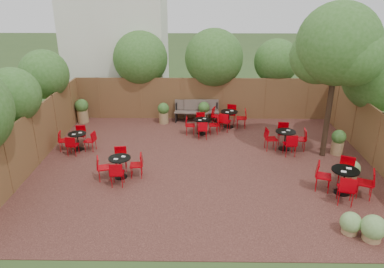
{
  "coord_description": "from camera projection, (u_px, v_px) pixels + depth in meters",
  "views": [
    {
      "loc": [
        -0.29,
        -11.8,
        5.97
      ],
      "look_at": [
        -0.47,
        0.5,
        1.0
      ],
      "focal_mm": 34.27,
      "sensor_mm": 36.0,
      "label": 1
    }
  ],
  "objects": [
    {
      "name": "fence_back",
      "position": [
        203.0,
        99.0,
        17.43
      ],
      "size": [
        12.0,
        0.08,
        2.0
      ],
      "primitive_type": "cube",
      "color": "brown",
      "rests_on": "ground"
    },
    {
      "name": "bistro_tables",
      "position": [
        220.0,
        144.0,
        13.83
      ],
      "size": [
        10.67,
        7.33,
        0.93
      ],
      "color": "black",
      "rests_on": "courtyard_paving"
    },
    {
      "name": "park_bench_left",
      "position": [
        192.0,
        111.0,
        17.27
      ],
      "size": [
        1.62,
        0.63,
        0.98
      ],
      "rotation": [
        0.0,
        0.0,
        -0.07
      ],
      "color": "brown",
      "rests_on": "courtyard_paving"
    },
    {
      "name": "low_shrubs",
      "position": [
        359.0,
        203.0,
        10.24
      ],
      "size": [
        1.71,
        3.83,
        0.68
      ],
      "color": "#97754B",
      "rests_on": "courtyard_paving"
    },
    {
      "name": "fence_right",
      "position": [
        378.0,
        140.0,
        12.71
      ],
      "size": [
        0.08,
        10.0,
        2.0
      ],
      "primitive_type": "cube",
      "color": "brown",
      "rests_on": "ground"
    },
    {
      "name": "planters",
      "position": [
        176.0,
        116.0,
        16.34
      ],
      "size": [
        11.27,
        4.06,
        1.12
      ],
      "color": "#97754B",
      "rests_on": "courtyard_paving"
    },
    {
      "name": "park_bench_right",
      "position": [
        201.0,
        110.0,
        17.26
      ],
      "size": [
        1.64,
        0.58,
        1.0
      ],
      "rotation": [
        0.0,
        0.0,
        0.04
      ],
      "color": "brown",
      "rests_on": "courtyard_paving"
    },
    {
      "name": "fence_left",
      "position": [
        35.0,
        138.0,
        12.87
      ],
      "size": [
        0.08,
        10.0,
        2.0
      ],
      "primitive_type": "cube",
      "color": "brown",
      "rests_on": "ground"
    },
    {
      "name": "courtyard_tree",
      "position": [
        337.0,
        49.0,
        12.41
      ],
      "size": [
        2.92,
        2.85,
        5.56
      ],
      "rotation": [
        0.0,
        0.0,
        -0.22
      ],
      "color": "black",
      "rests_on": "courtyard_paving"
    },
    {
      "name": "overhang_foliage",
      "position": [
        177.0,
        72.0,
        14.72
      ],
      "size": [
        16.02,
        10.86,
        2.76
      ],
      "color": "#315E1E",
      "rests_on": "ground"
    },
    {
      "name": "courtyard_paving",
      "position": [
        205.0,
        165.0,
        13.17
      ],
      "size": [
        12.0,
        10.0,
        0.02
      ],
      "primitive_type": "cube",
      "color": "#341A15",
      "rests_on": "ground"
    },
    {
      "name": "neighbour_building",
      "position": [
        117.0,
        27.0,
        19.15
      ],
      "size": [
        5.0,
        4.0,
        8.0
      ],
      "primitive_type": "cube",
      "color": "silver",
      "rests_on": "ground"
    },
    {
      "name": "ground",
      "position": [
        205.0,
        165.0,
        13.17
      ],
      "size": [
        80.0,
        80.0,
        0.0
      ],
      "primitive_type": "plane",
      "color": "#354F23",
      "rests_on": "ground"
    }
  ]
}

